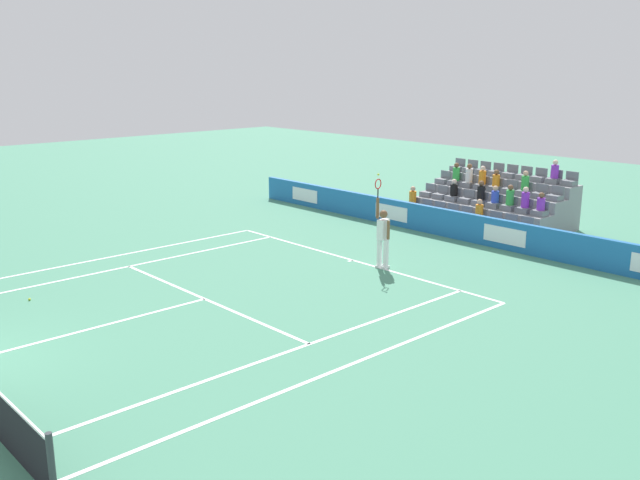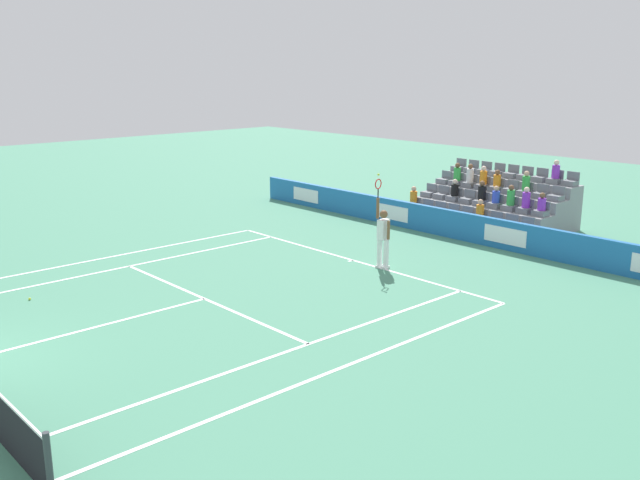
# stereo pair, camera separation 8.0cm
# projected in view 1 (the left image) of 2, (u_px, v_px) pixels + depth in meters

# --- Properties ---
(line_baseline) EXTENTS (10.97, 0.10, 0.01)m
(line_baseline) POSITION_uv_depth(u_px,v_px,m) (353.00, 260.00, 21.80)
(line_baseline) COLOR white
(line_baseline) RESTS_ON ground
(line_service) EXTENTS (8.23, 0.10, 0.01)m
(line_service) POSITION_uv_depth(u_px,v_px,m) (205.00, 299.00, 18.20)
(line_service) COLOR white
(line_service) RESTS_ON ground
(line_centre_service) EXTENTS (0.10, 6.40, 0.01)m
(line_centre_service) POSITION_uv_depth(u_px,v_px,m) (88.00, 329.00, 16.10)
(line_centre_service) COLOR white
(line_centre_service) RESTS_ON ground
(line_singles_sideline_left) EXTENTS (0.10, 11.89, 0.01)m
(line_singles_sideline_left) POSITION_uv_depth(u_px,v_px,m) (115.00, 269.00, 20.84)
(line_singles_sideline_left) COLOR white
(line_singles_sideline_left) RESTS_ON ground
(line_singles_sideline_right) EXTENTS (0.10, 11.89, 0.01)m
(line_singles_sideline_right) POSITION_uv_depth(u_px,v_px,m) (294.00, 350.00, 14.97)
(line_singles_sideline_right) COLOR white
(line_singles_sideline_right) RESTS_ON ground
(line_doubles_sideline_left) EXTENTS (0.10, 11.89, 0.01)m
(line_doubles_sideline_left) POSITION_uv_depth(u_px,v_px,m) (95.00, 260.00, 21.82)
(line_doubles_sideline_left) COLOR white
(line_doubles_sideline_left) RESTS_ON ground
(line_doubles_sideline_right) EXTENTS (0.10, 11.89, 0.01)m
(line_doubles_sideline_right) POSITION_uv_depth(u_px,v_px,m) (338.00, 370.00, 13.99)
(line_doubles_sideline_right) COLOR white
(line_doubles_sideline_right) RESTS_ON ground
(line_centre_mark) EXTENTS (0.10, 0.20, 0.01)m
(line_centre_mark) POSITION_uv_depth(u_px,v_px,m) (350.00, 261.00, 21.74)
(line_centre_mark) COLOR white
(line_centre_mark) RESTS_ON ground
(sponsor_barrier) EXTENTS (19.91, 0.22, 0.98)m
(sponsor_barrier) POSITION_uv_depth(u_px,v_px,m) (446.00, 223.00, 24.75)
(sponsor_barrier) COLOR #1E66AD
(sponsor_barrier) RESTS_ON ground
(tennis_player) EXTENTS (0.53, 0.38, 2.85)m
(tennis_player) POSITION_uv_depth(u_px,v_px,m) (383.00, 236.00, 20.74)
(tennis_player) COLOR white
(tennis_player) RESTS_ON ground
(stadium_stand) EXTENTS (5.58, 3.80, 2.56)m
(stadium_stand) POSITION_uv_depth(u_px,v_px,m) (493.00, 206.00, 26.62)
(stadium_stand) COLOR gray
(stadium_stand) RESTS_ON ground
(loose_tennis_ball) EXTENTS (0.07, 0.07, 0.07)m
(loose_tennis_ball) POSITION_uv_depth(u_px,v_px,m) (30.00, 299.00, 18.08)
(loose_tennis_ball) COLOR #D1E533
(loose_tennis_ball) RESTS_ON ground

